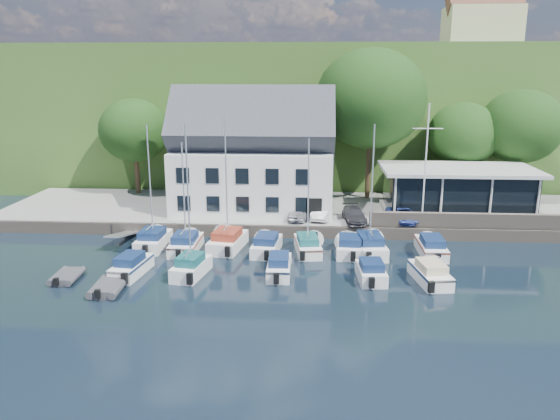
# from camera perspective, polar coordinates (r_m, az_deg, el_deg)

# --- Properties ---
(ground) EXTENTS (180.00, 180.00, 0.00)m
(ground) POSITION_cam_1_polar(r_m,az_deg,el_deg) (34.43, 5.98, -8.47)
(ground) COLOR black
(ground) RESTS_ON ground
(quay) EXTENTS (60.00, 13.00, 1.00)m
(quay) POSITION_cam_1_polar(r_m,az_deg,el_deg) (50.87, 5.26, -0.24)
(quay) COLOR gray
(quay) RESTS_ON ground
(quay_face) EXTENTS (60.00, 0.30, 1.00)m
(quay_face) POSITION_cam_1_polar(r_m,az_deg,el_deg) (44.61, 5.47, -2.36)
(quay_face) COLOR #6F6358
(quay_face) RESTS_ON ground
(hillside) EXTENTS (160.00, 75.00, 16.00)m
(hillside) POSITION_cam_1_polar(r_m,az_deg,el_deg) (93.85, 4.66, 11.16)
(hillside) COLOR #33521E
(hillside) RESTS_ON ground
(field_patch) EXTENTS (50.00, 30.00, 0.30)m
(field_patch) POSITION_cam_1_polar(r_m,az_deg,el_deg) (102.17, 9.35, 15.87)
(field_patch) COLOR olive
(field_patch) RESTS_ON hillside
(farmhouse) EXTENTS (10.40, 7.00, 8.20)m
(farmhouse) POSITION_cam_1_polar(r_m,az_deg,el_deg) (87.19, 20.33, 18.06)
(farmhouse) COLOR beige
(farmhouse) RESTS_ON hillside
(harbor_building) EXTENTS (14.40, 8.20, 8.70)m
(harbor_building) POSITION_cam_1_polar(r_m,az_deg,el_deg) (49.15, -2.80, 5.07)
(harbor_building) COLOR silver
(harbor_building) RESTS_ON quay
(club_pavilion) EXTENTS (13.20, 7.20, 4.10)m
(club_pavilion) POSITION_cam_1_polar(r_m,az_deg,el_deg) (50.38, 17.98, 1.94)
(club_pavilion) COLOR black
(club_pavilion) RESTS_ON quay
(seawall) EXTENTS (18.00, 0.50, 1.20)m
(seawall) POSITION_cam_1_polar(r_m,az_deg,el_deg) (46.68, 20.38, -1.06)
(seawall) COLOR #6F6358
(seawall) RESTS_ON quay
(gangway) EXTENTS (1.20, 6.00, 1.40)m
(gangway) POSITION_cam_1_polar(r_m,az_deg,el_deg) (45.36, -15.82, -3.24)
(gangway) COLOR silver
(gangway) RESTS_ON ground
(car_silver) EXTENTS (1.52, 3.70, 1.26)m
(car_silver) POSITION_cam_1_polar(r_m,az_deg,el_deg) (46.37, 1.76, -0.20)
(car_silver) COLOR #BBBCC1
(car_silver) RESTS_ON quay
(car_white) EXTENTS (2.20, 4.08, 1.28)m
(car_white) POSITION_cam_1_polar(r_m,az_deg,el_deg) (46.69, 4.46, -0.12)
(car_white) COLOR silver
(car_white) RESTS_ON quay
(car_dgrey) EXTENTS (2.09, 4.21, 1.18)m
(car_dgrey) POSITION_cam_1_polar(r_m,az_deg,el_deg) (45.98, 7.77, -0.51)
(car_dgrey) COLOR #313136
(car_dgrey) RESTS_ON quay
(car_blue) EXTENTS (2.15, 3.90, 1.26)m
(car_blue) POSITION_cam_1_polar(r_m,az_deg,el_deg) (46.73, 12.74, -0.44)
(car_blue) COLOR #2F4491
(car_blue) RESTS_ON quay
(flagpole) EXTENTS (2.36, 0.20, 9.85)m
(flagpole) POSITION_cam_1_polar(r_m,az_deg,el_deg) (45.12, 14.95, 4.49)
(flagpole) COLOR silver
(flagpole) RESTS_ON quay
(tree_0) EXTENTS (7.04, 7.04, 9.63)m
(tree_0) POSITION_cam_1_polar(r_m,az_deg,el_deg) (57.40, -14.87, 6.43)
(tree_0) COLOR #14340F
(tree_0) RESTS_ON quay
(tree_1) EXTENTS (7.68, 7.68, 10.49)m
(tree_1) POSITION_cam_1_polar(r_m,az_deg,el_deg) (55.65, -6.29, 7.04)
(tree_1) COLOR #14340F
(tree_1) RESTS_ON quay
(tree_3) EXTENTS (10.56, 10.56, 14.44)m
(tree_3) POSITION_cam_1_polar(r_m,az_deg,el_deg) (53.72, 9.39, 8.79)
(tree_3) COLOR #14340F
(tree_3) RESTS_ON quay
(tree_4) EXTENTS (6.85, 6.85, 9.36)m
(tree_4) POSITION_cam_1_polar(r_m,az_deg,el_deg) (56.18, 18.49, 5.87)
(tree_4) COLOR #14340F
(tree_4) RESTS_ON quay
(tree_5) EXTENTS (7.78, 7.78, 10.63)m
(tree_5) POSITION_cam_1_polar(r_m,az_deg,el_deg) (57.29, 23.69, 6.19)
(tree_5) COLOR #14340F
(tree_5) RESTS_ON quay
(boat_r1_0) EXTENTS (2.25, 6.10, 9.27)m
(boat_r1_0) POSITION_cam_1_polar(r_m,az_deg,el_deg) (42.28, -13.40, 2.15)
(boat_r1_0) COLOR white
(boat_r1_0) RESTS_ON ground
(boat_r1_1) EXTENTS (2.13, 6.14, 8.76)m
(boat_r1_1) POSITION_cam_1_polar(r_m,az_deg,el_deg) (41.02, -10.02, 1.59)
(boat_r1_1) COLOR white
(boat_r1_1) RESTS_ON ground
(boat_r1_2) EXTENTS (3.23, 6.67, 9.59)m
(boat_r1_2) POSITION_cam_1_polar(r_m,az_deg,el_deg) (41.02, -5.62, 2.33)
(boat_r1_2) COLOR white
(boat_r1_2) RESTS_ON ground
(boat_r1_3) EXTENTS (2.51, 6.09, 1.43)m
(boat_r1_3) POSITION_cam_1_polar(r_m,az_deg,el_deg) (41.07, -1.41, -3.48)
(boat_r1_3) COLOR white
(boat_r1_3) RESTS_ON ground
(boat_r1_4) EXTENTS (2.68, 6.45, 8.42)m
(boat_r1_4) POSITION_cam_1_polar(r_m,az_deg,el_deg) (40.20, 2.97, 1.28)
(boat_r1_4) COLOR white
(boat_r1_4) RESTS_ON ground
(boat_r1_5) EXTENTS (2.39, 5.58, 1.44)m
(boat_r1_5) POSITION_cam_1_polar(r_m,az_deg,el_deg) (41.02, 7.31, -3.61)
(boat_r1_5) COLOR white
(boat_r1_5) RESTS_ON ground
(boat_r1_6) EXTENTS (2.83, 6.96, 9.46)m
(boat_r1_6) POSITION_cam_1_polar(r_m,az_deg,el_deg) (40.35, 9.58, 1.90)
(boat_r1_6) COLOR white
(boat_r1_6) RESTS_ON ground
(boat_r1_7) EXTENTS (1.93, 6.41, 1.42)m
(boat_r1_7) POSITION_cam_1_polar(r_m,az_deg,el_deg) (42.17, 15.52, -3.55)
(boat_r1_7) COLOR white
(boat_r1_7) RESTS_ON ground
(boat_r2_0) EXTENTS (2.40, 5.84, 1.49)m
(boat_r2_0) POSITION_cam_1_polar(r_m,az_deg,el_deg) (38.02, -15.27, -5.46)
(boat_r2_0) COLOR white
(boat_r2_0) RESTS_ON ground
(boat_r2_1) EXTENTS (2.71, 5.55, 9.34)m
(boat_r2_1) POSITION_cam_1_polar(r_m,az_deg,el_deg) (35.83, -9.52, 0.21)
(boat_r2_1) COLOR white
(boat_r2_1) RESTS_ON ground
(boat_r2_2) EXTENTS (1.76, 5.73, 1.44)m
(boat_r2_2) POSITION_cam_1_polar(r_m,az_deg,el_deg) (36.75, -0.09, -5.67)
(boat_r2_2) COLOR white
(boat_r2_2) RESTS_ON ground
(boat_r2_3) EXTENTS (2.16, 4.88, 1.39)m
(boat_r2_3) POSITION_cam_1_polar(r_m,az_deg,el_deg) (36.29, 9.50, -6.19)
(boat_r2_3) COLOR white
(boat_r2_3) RESTS_ON ground
(boat_r2_4) EXTENTS (2.80, 6.07, 1.44)m
(boat_r2_4) POSITION_cam_1_polar(r_m,az_deg,el_deg) (36.79, 15.42, -6.19)
(boat_r2_4) COLOR white
(boat_r2_4) RESTS_ON ground
(dinghy_0) EXTENTS (1.86, 2.95, 0.67)m
(dinghy_0) POSITION_cam_1_polar(r_m,az_deg,el_deg) (38.50, -21.40, -6.37)
(dinghy_0) COLOR #3A3B40
(dinghy_0) RESTS_ON ground
(dinghy_1) EXTENTS (2.09, 3.31, 0.75)m
(dinghy_1) POSITION_cam_1_polar(r_m,az_deg,el_deg) (35.73, -17.51, -7.57)
(dinghy_1) COLOR #3A3B40
(dinghy_1) RESTS_ON ground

